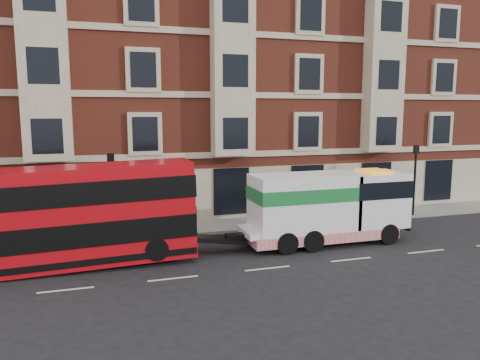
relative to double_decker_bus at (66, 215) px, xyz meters
The scene contains 7 objects.
ground 8.73m from the double_decker_bus, 18.55° to the right, with size 120.00×120.00×0.00m, color black.
sidewalk 9.59m from the double_decker_bus, 31.10° to the left, with size 90.00×3.00×0.15m, color slate.
victorian_terrace 16.87m from the double_decker_bus, 55.43° to the left, with size 45.00×12.00×20.40m.
lamp_post_west 4.06m from the double_decker_bus, 60.52° to the left, with size 0.35×0.15×4.35m.
lamp_post_east 20.30m from the double_decker_bus, ahead, with size 0.35×0.15×4.35m.
double_decker_bus is the anchor object (origin of this frame).
tow_truck 12.06m from the double_decker_bus, ahead, with size 8.48×2.51×3.53m.
Camera 1 is at (-6.78, -17.72, 6.60)m, focal length 35.00 mm.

